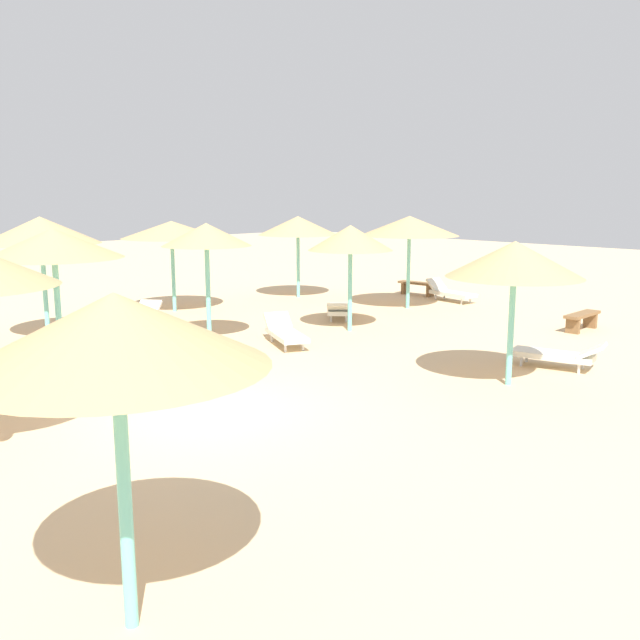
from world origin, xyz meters
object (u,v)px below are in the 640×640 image
Objects in this scene: parasol_0 at (515,260)px; parasol_7 at (115,332)px; lounger_1 at (285,332)px; lounger_3 at (128,372)px; lounger_6 at (140,318)px; parasol_9 at (298,226)px; parasol_2 at (409,226)px; bench_1 at (582,318)px; parasol_6 at (40,231)px; lounger_2 at (450,292)px; lounger_4 at (339,309)px; parasol_1 at (206,235)px; parasol_3 at (53,244)px; parasol_8 at (172,230)px; parasol_4 at (350,238)px; lounger_0 at (559,354)px; bench_0 at (417,286)px.

parasol_0 is 9.29m from parasol_7.
lounger_3 reaches higher than lounger_1.
lounger_6 is (-10.11, -2.30, -2.16)m from parasol_0.
parasol_9 is (-12.95, 13.91, -0.07)m from parasol_7.
bench_1 is (5.62, 0.55, -2.33)m from parasol_2.
parasol_6 is 13.40m from lounger_2.
lounger_1 reaches higher than lounger_4.
parasol_2 is at bearing -174.44° from bench_1.
lounger_1 is 8.78m from lounger_2.
bench_1 is (5.94, 8.17, -2.35)m from parasol_1.
parasol_7 is 7.96m from lounger_3.
parasol_3 is at bearing -97.46° from lounger_1.
lounger_1 is at bearing -6.35° from parasol_8.
parasol_9 is (-11.29, 4.77, 0.09)m from parasol_0.
parasol_6 reaches higher than parasol_3.
lounger_6 is (1.18, -7.07, -2.25)m from parasol_9.
parasol_2 is at bearing 106.36° from parasol_4.
parasol_2 reaches higher than lounger_1.
lounger_0 is 1.08× the size of lounger_4.
lounger_1 is 1.32× the size of bench_1.
parasol_6 is at bearing -112.96° from lounger_4.
bench_0 is (-3.55, 13.71, 0.03)m from lounger_3.
lounger_2 is at bearing 139.35° from lounger_0.
parasol_7 is 11.40m from lounger_0.
parasol_7 is at bearing -19.95° from parasol_6.
lounger_1 is at bearing -82.38° from lounger_2.
lounger_6 is (-3.10, -7.99, -2.36)m from parasol_2.
parasol_4 is 1.91× the size of bench_1.
lounger_6 is at bearing -111.21° from parasol_2.
parasol_0 is 9.03m from parasol_2.
lounger_4 is (-0.31, -5.24, -0.01)m from lounger_2.
parasol_8 is at bearing 107.04° from parasol_6.
parasol_3 is 2.00× the size of bench_0.
parasol_3 is 2.03× the size of bench_1.
parasol_7 is (8.67, -14.83, -0.04)m from parasol_2.
lounger_3 is (1.90, -13.41, 0.00)m from lounger_2.
lounger_3 is 14.16m from bench_0.
parasol_7 is at bearing -20.29° from parasol_3.
lounger_3 is at bearing -107.21° from bench_1.
parasol_8 is 1.57× the size of lounger_1.
parasol_7 reaches higher than lounger_1.
lounger_0 reaches higher than bench_0.
parasol_9 is (-4.28, -0.92, -0.11)m from parasol_2.
lounger_4 is at bearing 67.04° from parasol_6.
parasol_0 is at bearing -77.39° from bench_1.
parasol_1 is 1.58× the size of lounger_6.
parasol_3 is 4.17m from parasol_6.
parasol_0 reaches higher than lounger_1.
parasol_3 reaches higher than parasol_8.
lounger_3 is at bearing -74.85° from lounger_4.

